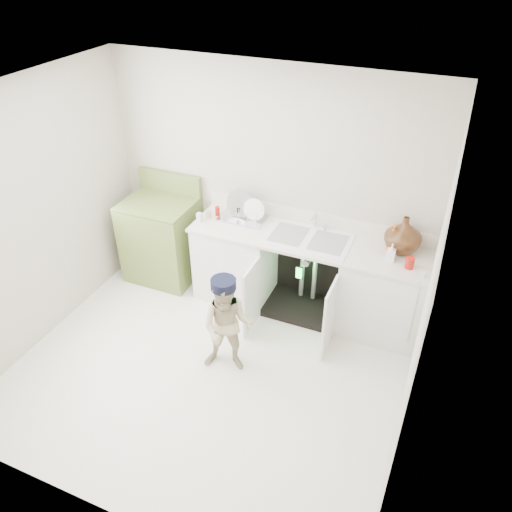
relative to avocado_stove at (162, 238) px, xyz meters
The scene contains 5 objects.
ground 1.74m from the avocado_stove, 45.06° to the right, with size 3.50×3.50×0.00m, color silver.
room_shell 1.83m from the avocado_stove, 45.06° to the right, with size 6.00×5.50×1.26m.
counter_run 1.77m from the avocado_stove, ahead, with size 2.44×1.02×1.27m.
avocado_stove is the anchor object (origin of this frame).
repair_worker 1.72m from the avocado_stove, 38.39° to the right, with size 0.73×0.99×1.01m.
Camera 1 is at (1.71, -2.88, 3.53)m, focal length 35.00 mm.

